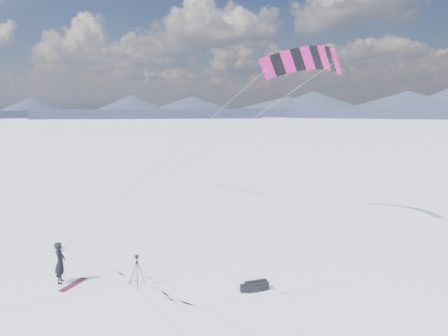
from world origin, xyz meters
TOP-DOWN VIEW (x-y plane):
  - ground at (0.00, 0.00)m, footprint 1800.00×1800.00m
  - horizon_hills at (-0.00, 0.00)m, footprint 704.84×706.81m
  - snow_tracks at (0.33, 0.01)m, footprint 17.62×10.25m
  - snowkiter at (-2.99, 2.95)m, footprint 0.66×0.77m
  - snowboard at (-2.61, 2.41)m, footprint 1.36×1.18m
  - tripod at (-0.34, 0.88)m, footprint 0.66×0.68m
  - gear_bag_a at (3.68, -2.08)m, footprint 1.00×0.61m
  - gear_bag_b at (3.33, -2.03)m, footprint 0.78×0.61m
  - power_kite at (12.34, 5.10)m, footprint 16.52×6.11m

SIDE VIEW (x-z plane):
  - ground at x=0.00m, z-range 0.00..0.00m
  - snowkiter at x=-2.99m, z-range -0.89..0.89m
  - snow_tracks at x=0.33m, z-range 0.00..0.01m
  - snowboard at x=-2.61m, z-range 0.00..0.04m
  - gear_bag_b at x=3.33m, z-range -0.02..0.30m
  - gear_bag_a at x=3.68m, z-range -0.02..0.39m
  - tripod at x=-0.34m, z-range 0.20..1.55m
  - horizon_hills at x=0.00m, z-range -0.71..8.80m
  - power_kite at x=12.34m, z-range 5.34..15.14m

